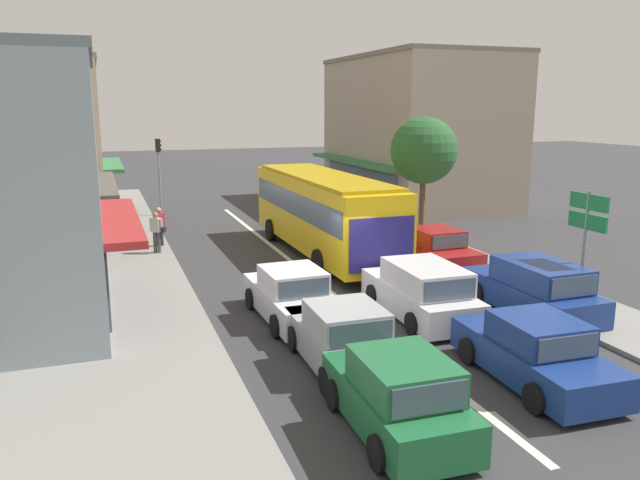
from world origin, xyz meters
TOP-DOWN VIEW (x-y plane):
  - ground_plane at (0.00, 0.00)m, footprint 140.00×140.00m
  - lane_centre_line at (0.00, 4.00)m, footprint 0.20×28.00m
  - sidewalk_left at (-6.80, 6.00)m, footprint 5.20×44.00m
  - kerb_right at (6.20, 6.00)m, footprint 2.80×44.00m
  - shopfront_mid_block at (-10.18, 9.73)m, footprint 7.20×9.37m
  - shopfront_far_end at (-10.18, 18.90)m, footprint 8.36×8.45m
  - building_right_far at (11.48, 16.61)m, footprint 8.42×12.41m
  - city_bus at (1.54, 5.58)m, footprint 2.81×10.88m
  - hatchback_queue_gap_filler at (-1.93, -8.04)m, footprint 1.90×3.74m
  - wagon_adjacent_lane_lead at (1.58, -2.48)m, footprint 2.04×4.55m
  - sedan_queue_far_back at (-1.75, -4.99)m, footprint 1.97×4.24m
  - sedan_behind_bus_mid at (1.83, -7.09)m, footprint 2.02×4.26m
  - sedan_behind_bus_near at (-1.91, -1.42)m, footprint 1.99×4.25m
  - parked_wagon_kerb_front at (4.75, -3.32)m, footprint 1.95×4.50m
  - parked_sedan_kerb_second at (4.76, 2.34)m, footprint 1.96×4.23m
  - parked_hatchback_kerb_third at (4.75, 8.46)m, footprint 1.86×3.73m
  - traffic_light_downstreet at (-3.74, 16.59)m, footprint 0.33×0.24m
  - directional_road_sign at (5.86, -3.94)m, footprint 0.10×1.40m
  - street_tree_right at (6.15, 5.93)m, footprint 2.82×2.82m
  - pedestrian_with_handbag_near at (-4.57, 8.79)m, footprint 0.62×0.48m
  - pedestrian_browsing_midblock at (-4.77, 7.60)m, footprint 0.61×0.49m

SIDE VIEW (x-z plane):
  - ground_plane at x=0.00m, z-range 0.00..0.00m
  - lane_centre_line at x=0.00m, z-range 0.00..0.01m
  - kerb_right at x=6.20m, z-range 0.00..0.12m
  - sidewalk_left at x=-6.80m, z-range 0.00..0.14m
  - sedan_queue_far_back at x=-1.75m, z-range -0.07..1.40m
  - sedan_behind_bus_mid at x=1.83m, z-range -0.07..1.40m
  - sedan_behind_bus_near at x=-1.91m, z-range -0.07..1.40m
  - parked_sedan_kerb_second at x=4.76m, z-range -0.07..1.40m
  - hatchback_queue_gap_filler at x=-1.93m, z-range -0.06..1.48m
  - parked_hatchback_kerb_third at x=4.75m, z-range -0.06..1.48m
  - wagon_adjacent_lane_lead at x=1.58m, z-range -0.04..1.53m
  - parked_wagon_kerb_front at x=4.75m, z-range -0.04..1.53m
  - pedestrian_with_handbag_near at x=-4.57m, z-range 0.25..1.88m
  - pedestrian_browsing_midblock at x=-4.77m, z-range 0.25..1.88m
  - city_bus at x=1.54m, z-range 0.27..3.49m
  - directional_road_sign at x=5.86m, z-range 0.90..4.50m
  - traffic_light_downstreet at x=-3.74m, z-range 0.75..4.95m
  - shopfront_mid_block at x=-10.18m, z-range -0.01..7.88m
  - street_tree_right at x=6.15m, z-range 1.30..6.76m
  - shopfront_far_end at x=-10.18m, z-range -0.01..8.34m
  - building_right_far at x=11.48m, z-range -0.01..8.81m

